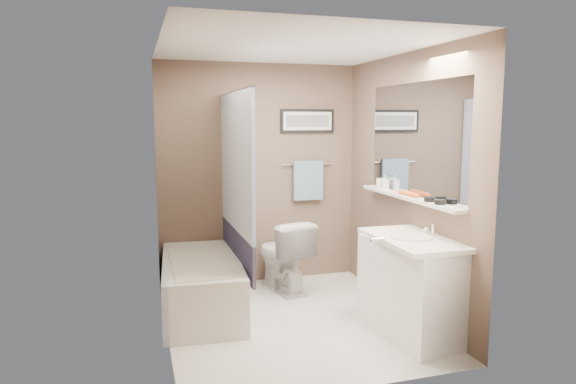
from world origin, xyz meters
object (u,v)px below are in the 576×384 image
object	(u,v)px
bathtub	(202,285)
soap_bottle	(385,182)
toilet	(283,255)
hair_brush_back	(407,193)
hair_brush_front	(411,194)
glass_jar	(380,183)
vanity	(412,289)
candle_bowl_far	(429,199)
candle_bowl_near	(440,202)

from	to	relation	value
bathtub	soap_bottle	xyz separation A→B (m)	(1.79, -0.19, 0.94)
toilet	hair_brush_back	xyz separation A→B (m)	(0.89, -0.97, 0.76)
hair_brush_front	glass_jar	size ratio (longest dim) A/B	2.20
hair_brush_front	hair_brush_back	distance (m)	0.08
hair_brush_front	soap_bottle	bearing A→B (deg)	90.00
hair_brush_front	glass_jar	xyz separation A→B (m)	(0.00, 0.60, 0.03)
vanity	candle_bowl_far	bearing A→B (deg)	16.63
bathtub	candle_bowl_near	size ratio (longest dim) A/B	16.67
vanity	hair_brush_back	distance (m)	0.88
candle_bowl_near	hair_brush_back	distance (m)	0.53
candle_bowl_far	soap_bottle	distance (m)	0.80
toilet	candle_bowl_near	distance (m)	1.90
candle_bowl_near	hair_brush_back	xyz separation A→B (m)	(0.00, 0.53, 0.00)
vanity	hair_brush_front	world-z (taller)	hair_brush_front
candle_bowl_far	hair_brush_back	distance (m)	0.37
vanity	glass_jar	distance (m)	1.25
bathtub	vanity	xyz separation A→B (m)	(1.60, -1.07, 0.15)
toilet	glass_jar	bearing A→B (deg)	141.33
bathtub	hair_brush_front	distance (m)	2.11
vanity	candle_bowl_near	bearing A→B (deg)	-28.66
toilet	hair_brush_back	bearing A→B (deg)	120.60
bathtub	candle_bowl_far	size ratio (longest dim) A/B	16.67
toilet	hair_brush_back	distance (m)	1.52
vanity	candle_bowl_far	size ratio (longest dim) A/B	10.00
bathtub	hair_brush_back	distance (m)	2.09
toilet	vanity	xyz separation A→B (m)	(0.70, -1.43, 0.02)
bathtub	toilet	world-z (taller)	toilet
glass_jar	soap_bottle	size ratio (longest dim) A/B	0.71
soap_bottle	bathtub	bearing A→B (deg)	174.04
bathtub	candle_bowl_near	world-z (taller)	candle_bowl_near
bathtub	candle_bowl_far	bearing A→B (deg)	-24.87
candle_bowl_near	hair_brush_front	world-z (taller)	hair_brush_front
candle_bowl_far	hair_brush_back	xyz separation A→B (m)	(0.00, 0.37, 0.00)
vanity	hair_brush_back	world-z (taller)	hair_brush_back
toilet	soap_bottle	distance (m)	1.31
candle_bowl_near	soap_bottle	distance (m)	0.95
hair_brush_front	candle_bowl_far	bearing A→B (deg)	-90.00
toilet	candle_bowl_far	bearing A→B (deg)	111.68
candle_bowl_far	vanity	bearing A→B (deg)	-156.23
hair_brush_front	hair_brush_back	world-z (taller)	same
vanity	candle_bowl_near	world-z (taller)	candle_bowl_near
toilet	glass_jar	size ratio (longest dim) A/B	7.64
hair_brush_back	glass_jar	distance (m)	0.52
toilet	hair_brush_front	size ratio (longest dim) A/B	3.47
vanity	candle_bowl_near	distance (m)	0.76
bathtub	hair_brush_back	world-z (taller)	hair_brush_back
hair_brush_back	glass_jar	bearing A→B (deg)	90.00
candle_bowl_near	soap_bottle	bearing A→B (deg)	90.00
glass_jar	hair_brush_front	bearing A→B (deg)	-90.00
bathtub	vanity	world-z (taller)	vanity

